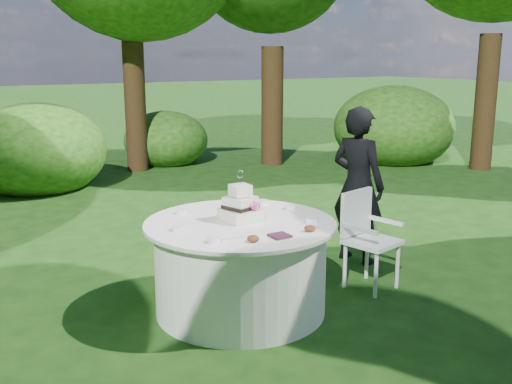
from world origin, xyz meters
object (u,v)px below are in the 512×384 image
at_px(napkins, 280,236).
at_px(guest, 358,185).
at_px(table, 240,266).
at_px(cake, 241,207).
at_px(chair, 366,232).

bearing_deg(napkins, guest, 31.38).
distance_m(table, cake, 0.50).
bearing_deg(guest, cake, 88.06).
xyz_separation_m(table, cake, (0.03, 0.04, 0.50)).
height_order(guest, table, guest).
bearing_deg(napkins, table, 95.08).
bearing_deg(table, guest, 15.79).
height_order(cake, chair, cake).
height_order(guest, chair, guest).
distance_m(napkins, table, 0.64).
distance_m(napkins, cake, 0.56).
bearing_deg(chair, cake, 172.91).
bearing_deg(cake, napkins, -88.39).
distance_m(cake, chair, 1.28).
relative_size(napkins, chair, 0.16).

